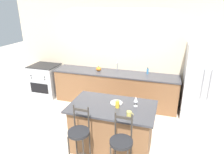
{
  "coord_description": "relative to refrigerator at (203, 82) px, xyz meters",
  "views": [
    {
      "loc": [
        1.34,
        -4.41,
        2.61
      ],
      "look_at": [
        0.18,
        -0.52,
        1.1
      ],
      "focal_mm": 32.0,
      "sensor_mm": 36.0,
      "label": 1
    }
  ],
  "objects": [
    {
      "name": "sink_faucet",
      "position": [
        -2.15,
        0.26,
        0.15
      ],
      "size": [
        0.02,
        0.13,
        0.22
      ],
      "color": "#ADAFB5",
      "rests_on": "back_counter"
    },
    {
      "name": "ground_plane",
      "position": [
        -2.15,
        -0.32,
        -0.88
      ],
      "size": [
        18.0,
        18.0,
        0.0
      ],
      "primitive_type": "plane",
      "color": "beige"
    },
    {
      "name": "soap_bottle",
      "position": [
        -1.32,
        0.19,
        0.09
      ],
      "size": [
        0.05,
        0.05,
        0.17
      ],
      "color": "teal",
      "rests_on": "back_counter"
    },
    {
      "name": "kitchen_island",
      "position": [
        -1.7,
        -1.72,
        -0.43
      ],
      "size": [
        1.53,
        0.89,
        0.9
      ],
      "color": "brown",
      "rests_on": "ground_plane"
    },
    {
      "name": "coffee_mug",
      "position": [
        -1.34,
        -2.0,
        0.07
      ],
      "size": [
        0.11,
        0.08,
        0.1
      ],
      "color": "#C1B251",
      "rests_on": "kitchen_island"
    },
    {
      "name": "refrigerator",
      "position": [
        0.0,
        0.0,
        0.0
      ],
      "size": [
        0.88,
        0.74,
        1.76
      ],
      "color": "#ADAFB5",
      "rests_on": "ground_plane"
    },
    {
      "name": "back_counter",
      "position": [
        -2.15,
        0.06,
        -0.43
      ],
      "size": [
        3.32,
        0.67,
        0.9
      ],
      "color": "brown",
      "rests_on": "ground_plane"
    },
    {
      "name": "wine_glass",
      "position": [
        -1.3,
        -1.61,
        0.15
      ],
      "size": [
        0.07,
        0.07,
        0.18
      ],
      "color": "white",
      "rests_on": "kitchen_island"
    },
    {
      "name": "pumpkin_decoration",
      "position": [
        -2.61,
        0.05,
        0.07
      ],
      "size": [
        0.14,
        0.14,
        0.13
      ],
      "color": "orange",
      "rests_on": "back_counter"
    },
    {
      "name": "bar_stool_far",
      "position": [
        -1.36,
        -2.41,
        -0.27
      ],
      "size": [
        0.34,
        0.34,
        1.13
      ],
      "color": "#332D28",
      "rests_on": "ground_plane"
    },
    {
      "name": "oven_range",
      "position": [
        -4.27,
        0.01,
        -0.42
      ],
      "size": [
        0.78,
        0.71,
        0.92
      ],
      "color": "#ADAFB5",
      "rests_on": "ground_plane"
    },
    {
      "name": "tumbler_cup",
      "position": [
        -1.6,
        -1.75,
        0.08
      ],
      "size": [
        0.07,
        0.07,
        0.13
      ],
      "color": "gold",
      "rests_on": "kitchen_island"
    },
    {
      "name": "dinner_plate",
      "position": [
        -1.66,
        -1.6,
        0.03
      ],
      "size": [
        0.22,
        0.22,
        0.02
      ],
      "color": "beige",
      "rests_on": "kitchen_island"
    },
    {
      "name": "wall_back",
      "position": [
        -2.15,
        0.38,
        0.47
      ],
      "size": [
        6.0,
        0.07,
        2.7
      ],
      "color": "beige",
      "rests_on": "ground_plane"
    },
    {
      "name": "bar_stool_near",
      "position": [
        -2.04,
        -2.38,
        -0.27
      ],
      "size": [
        0.34,
        0.34,
        1.13
      ],
      "color": "#332D28",
      "rests_on": "ground_plane"
    }
  ]
}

